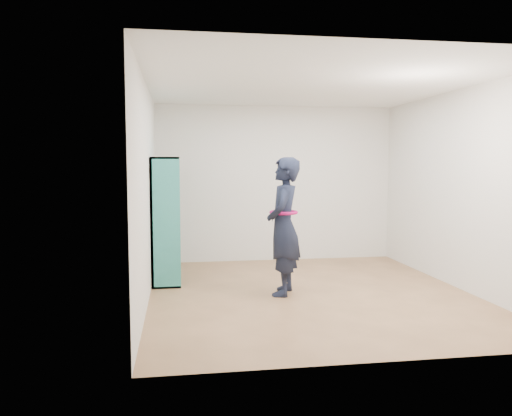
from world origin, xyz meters
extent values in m
plane|color=brown|center=(0.00, 0.00, 0.00)|extent=(4.50, 4.50, 0.00)
plane|color=white|center=(0.00, 0.00, 2.60)|extent=(4.50, 4.50, 0.00)
cube|color=silver|center=(-2.00, 0.00, 1.30)|extent=(0.02, 4.50, 2.60)
cube|color=silver|center=(2.00, 0.00, 1.30)|extent=(0.02, 4.50, 2.60)
cube|color=silver|center=(0.00, 2.25, 1.30)|extent=(4.00, 0.02, 2.60)
cube|color=silver|center=(0.00, -2.25, 1.30)|extent=(4.00, 0.02, 2.60)
cube|color=teal|center=(-1.80, 0.51, 0.86)|extent=(0.38, 0.03, 1.72)
cube|color=teal|center=(-1.80, 1.78, 0.86)|extent=(0.38, 0.03, 1.72)
cube|color=teal|center=(-1.80, 1.14, 0.01)|extent=(0.38, 1.29, 0.03)
cube|color=teal|center=(-1.80, 1.14, 1.71)|extent=(0.38, 1.29, 0.03)
cube|color=teal|center=(-1.98, 1.14, 0.86)|extent=(0.03, 1.29, 1.72)
cube|color=teal|center=(-1.80, 0.94, 0.86)|extent=(0.35, 0.03, 1.67)
cube|color=teal|center=(-1.80, 1.35, 0.86)|extent=(0.35, 0.03, 1.67)
cube|color=teal|center=(-1.80, 1.14, 0.44)|extent=(0.35, 1.24, 0.03)
cube|color=teal|center=(-1.80, 1.14, 0.86)|extent=(0.35, 1.24, 0.03)
cube|color=teal|center=(-1.80, 1.14, 1.28)|extent=(0.35, 1.24, 0.03)
cube|color=beige|center=(-1.78, 0.72, 0.09)|extent=(0.24, 0.15, 0.09)
cube|color=black|center=(-1.77, 0.67, 0.59)|extent=(0.19, 0.17, 0.27)
cube|color=maroon|center=(-1.77, 0.67, 1.03)|extent=(0.19, 0.17, 0.30)
cube|color=silver|center=(-1.78, 0.72, 1.34)|extent=(0.24, 0.15, 0.09)
cube|color=navy|center=(-1.77, 1.08, 0.20)|extent=(0.19, 0.17, 0.31)
cube|color=brown|center=(-1.77, 1.08, 0.60)|extent=(0.19, 0.17, 0.28)
cube|color=#BFB28C|center=(-1.78, 1.14, 0.91)|extent=(0.24, 0.15, 0.06)
cube|color=#26594C|center=(-1.77, 1.08, 1.43)|extent=(0.19, 0.17, 0.26)
cube|color=beige|center=(-1.77, 1.49, 0.20)|extent=(0.19, 0.17, 0.31)
cube|color=black|center=(-1.78, 1.55, 0.49)|extent=(0.24, 0.15, 0.06)
cube|color=maroon|center=(-1.77, 1.49, 1.00)|extent=(0.19, 0.17, 0.26)
cube|color=silver|center=(-1.77, 1.49, 1.42)|extent=(0.19, 0.17, 0.25)
imported|color=black|center=(-0.34, 0.01, 0.86)|extent=(0.59, 0.73, 1.72)
torus|color=#B40D5E|center=(-0.34, 0.01, 1.03)|extent=(0.45, 0.45, 0.04)
cube|color=silver|center=(-0.46, 0.13, 0.97)|extent=(0.01, 0.08, 0.12)
cube|color=black|center=(-0.46, 0.13, 0.97)|extent=(0.01, 0.08, 0.12)
camera|label=1|loc=(-1.62, -6.03, 1.63)|focal=35.00mm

